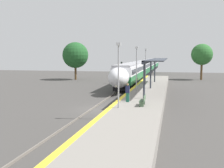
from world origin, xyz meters
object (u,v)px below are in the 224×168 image
object	(u,v)px
lamppost_mid	(137,65)
train	(146,66)
lamppost_far	(146,63)
person_waiting	(128,92)
lamppost_near	(118,71)
platform_bench	(143,100)
railway_signal	(122,70)

from	to	relation	value
lamppost_mid	train	bearing A→B (deg)	93.67
train	lamppost_far	bearing A→B (deg)	-84.81
person_waiting	lamppost_near	world-z (taller)	lamppost_near
platform_bench	lamppost_mid	xyz separation A→B (m)	(-1.87, 10.28, 2.55)
platform_bench	lamppost_mid	distance (m)	10.76
person_waiting	platform_bench	bearing A→B (deg)	-44.81
railway_signal	lamppost_mid	world-z (taller)	lamppost_mid
railway_signal	lamppost_far	world-z (taller)	lamppost_far
train	lamppost_far	size ratio (longest dim) A/B	15.14
platform_bench	lamppost_mid	size ratio (longest dim) A/B	0.29
person_waiting	lamppost_mid	bearing A→B (deg)	91.89
platform_bench	person_waiting	size ratio (longest dim) A/B	0.88
person_waiting	lamppost_mid	distance (m)	8.97
platform_bench	lamppost_near	distance (m)	3.45
train	person_waiting	bearing A→B (deg)	-86.65
train	railway_signal	world-z (taller)	railway_signal
platform_bench	lamppost_far	world-z (taller)	lamppost_far
platform_bench	lamppost_near	size ratio (longest dim) A/B	0.29
train	lamppost_far	xyz separation A→B (m)	(2.55, -28.09, 1.79)
train	railway_signal	distance (m)	23.77
person_waiting	railway_signal	world-z (taller)	railway_signal
lamppost_near	lamppost_far	world-z (taller)	same
platform_bench	person_waiting	world-z (taller)	person_waiting
lamppost_mid	lamppost_far	world-z (taller)	same
railway_signal	lamppost_near	bearing A→B (deg)	-80.36
platform_bench	lamppost_far	bearing A→B (deg)	94.88
train	lamppost_mid	world-z (taller)	lamppost_mid
train	platform_bench	bearing A→B (deg)	-84.95
lamppost_mid	lamppost_far	bearing A→B (deg)	90.00
platform_bench	person_waiting	distance (m)	2.27
platform_bench	train	bearing A→B (deg)	95.05
lamppost_near	lamppost_far	distance (m)	23.32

